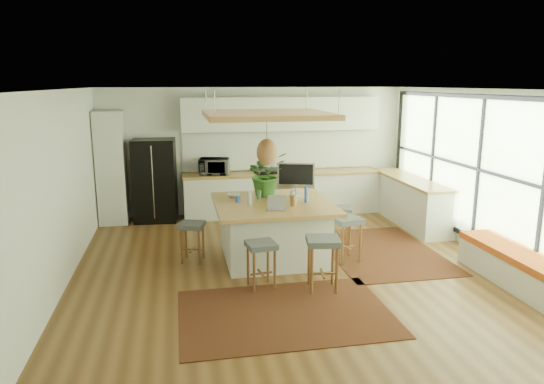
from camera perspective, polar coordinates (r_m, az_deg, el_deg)
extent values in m
plane|color=#583619|center=(7.73, 2.19, -8.71)|extent=(7.00, 7.00, 0.00)
plane|color=white|center=(7.21, 2.37, 11.72)|extent=(7.00, 7.00, 0.00)
plane|color=silver|center=(10.75, -2.01, 4.74)|extent=(6.50, 0.00, 6.50)
plane|color=silver|center=(4.15, 13.50, -8.24)|extent=(6.50, 0.00, 6.50)
plane|color=silver|center=(7.34, -23.26, 0.10)|extent=(0.00, 7.00, 7.00)
plane|color=silver|center=(8.69, 23.65, 1.85)|extent=(0.00, 7.00, 7.00)
cube|color=silver|center=(10.41, -17.97, 2.64)|extent=(0.55, 0.60, 2.25)
cube|color=silver|center=(10.70, 1.21, -0.25)|extent=(4.20, 0.60, 0.88)
cube|color=olive|center=(10.61, 1.22, 2.18)|extent=(4.24, 0.64, 0.05)
cube|color=white|center=(10.82, 0.90, 4.80)|extent=(4.20, 0.02, 0.80)
cube|color=silver|center=(10.59, 1.09, 8.98)|extent=(4.20, 0.34, 0.70)
cube|color=silver|center=(10.39, 15.56, -1.09)|extent=(0.60, 2.50, 0.88)
cube|color=olive|center=(10.29, 15.71, 1.40)|extent=(0.64, 2.54, 0.05)
cube|color=black|center=(6.32, 1.51, -13.73)|extent=(2.60, 1.80, 0.01)
cube|color=black|center=(8.63, 12.37, -6.68)|extent=(1.80, 2.60, 0.01)
imported|color=#A5A5AA|center=(10.37, -6.66, 3.14)|extent=(0.65, 0.44, 0.41)
imported|color=#1E4C19|center=(8.31, -0.69, 1.55)|extent=(0.86, 0.91, 0.58)
imported|color=silver|center=(8.26, -4.41, -0.43)|extent=(0.27, 0.27, 0.05)
cylinder|color=blue|center=(7.89, -3.93, -0.51)|extent=(0.07, 0.07, 0.19)
cylinder|color=silver|center=(7.67, -2.58, -0.87)|extent=(0.07, 0.07, 0.19)
cylinder|color=#996133|center=(7.65, 2.41, -0.91)|extent=(0.07, 0.07, 0.19)
cylinder|color=silver|center=(8.00, 2.53, -0.31)|extent=(0.07, 0.07, 0.19)
cylinder|color=#45734F|center=(8.09, -1.60, -0.17)|extent=(0.07, 0.07, 0.19)
cylinder|color=blue|center=(7.90, 3.84, -0.50)|extent=(0.07, 0.07, 0.19)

